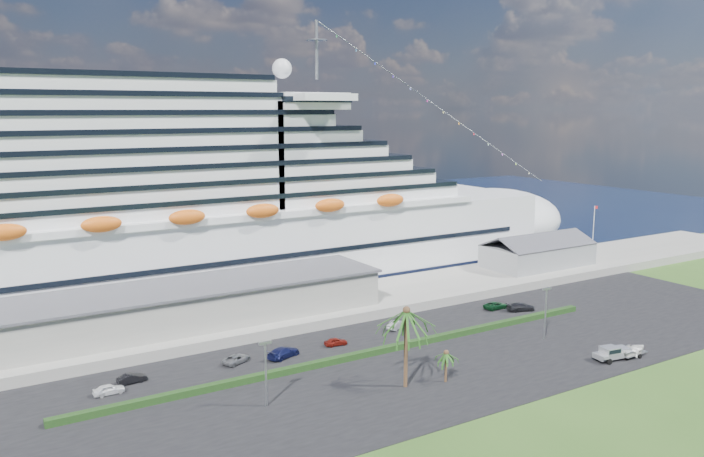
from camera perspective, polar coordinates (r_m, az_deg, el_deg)
ground at (r=95.36m, az=10.90°, el=-12.41°), size 420.00×420.00×0.00m
asphalt_lot at (r=103.10m, az=6.71°, el=-10.52°), size 140.00×38.00×0.12m
wharf at (r=125.67m, az=-1.53°, el=-6.28°), size 240.00×20.00×1.80m
water at (r=206.83m, az=-14.11°, el=-0.40°), size 420.00×160.00×0.02m
cruise_ship at (r=135.64m, az=-14.62°, el=1.43°), size 191.00×38.00×54.00m
terminal_building at (r=114.60m, az=-12.48°, el=-5.98°), size 61.00×15.00×6.30m
port_shed at (r=156.64m, az=15.18°, el=-2.06°), size 24.00×12.31×7.37m
flagpole at (r=169.37m, az=19.44°, el=-0.06°), size 1.08×0.16×12.00m
hedge at (r=102.34m, az=1.37°, el=-10.30°), size 88.00×1.10×0.90m
lamp_post_left at (r=85.10m, az=-7.19°, el=-11.23°), size 1.60×0.35×8.27m
lamp_post_right at (r=112.46m, az=15.81°, el=-6.26°), size 1.60×0.35×8.27m
palm_tall at (r=89.12m, az=4.54°, el=-7.57°), size 8.82×8.82×11.13m
palm_short at (r=93.00m, az=7.83°, el=-10.48°), size 3.53×3.53×4.56m
parked_car_0 at (r=94.63m, az=-19.56°, el=-12.49°), size 3.93×1.64×1.33m
parked_car_1 at (r=97.30m, az=-17.84°, el=-11.78°), size 3.95×1.60×1.27m
parked_car_2 at (r=100.95m, az=-9.58°, el=-10.64°), size 4.84×3.67×1.22m
parked_car_3 at (r=102.11m, az=-5.72°, el=-10.20°), size 5.81×3.87×1.56m
parked_car_4 at (r=106.54m, az=-1.36°, el=-9.38°), size 3.72×1.86×1.22m
parked_car_5 at (r=114.49m, az=3.75°, el=-7.97°), size 4.48×3.06×1.40m
parked_car_6 at (r=127.84m, az=11.86°, el=-6.27°), size 4.77×2.23×1.32m
parked_car_7 at (r=127.63m, az=13.85°, el=-6.34°), size 5.48×3.48×1.48m
pickup_truck at (r=107.41m, az=20.84°, el=-9.59°), size 6.14×3.01×2.07m
boat_trailer at (r=109.63m, az=22.31°, el=-9.28°), size 6.11×4.01×1.75m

